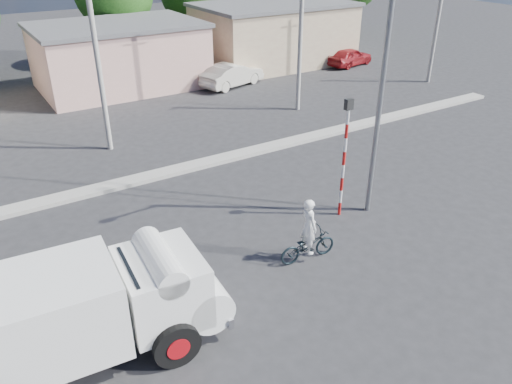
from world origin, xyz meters
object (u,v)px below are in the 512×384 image
cyclist (308,234)px  car_red (350,57)px  traffic_pole (345,149)px  bicycle (308,246)px  truck (89,309)px  streetlight (379,79)px  car_cream (232,75)px

cyclist → car_red: bearing=-38.8°
car_red → traffic_pole: traffic_pole is taller
bicycle → car_red: car_red is taller
truck → car_red: size_ratio=1.65×
car_red → streetlight: 22.73m
car_cream → traffic_pole: (-4.97, -16.67, 1.84)m
bicycle → car_red: bearing=-38.8°
truck → streetlight: (10.43, 1.83, 3.50)m
car_cream → traffic_pole: traffic_pole is taller
car_cream → car_red: car_cream is taller
bicycle → car_red: 25.74m
traffic_pole → cyclist: bearing=-149.2°
streetlight → truck: bearing=-170.0°
cyclist → streetlight: size_ratio=0.20×
car_cream → truck: bearing=126.0°
truck → car_cream: bearing=56.6°
truck → bicycle: bearing=8.6°
truck → car_red: truck is taller
bicycle → car_red: size_ratio=0.49×
bicycle → car_cream: 19.82m
bicycle → cyclist: cyclist is taller
bicycle → traffic_pole: traffic_pole is taller
cyclist → car_cream: cyclist is taller
car_red → cyclist: bearing=124.9°
bicycle → streetlight: 5.90m
car_cream → car_red: bearing=-105.8°
truck → traffic_pole: (9.49, 2.13, 1.13)m
truck → traffic_pole: size_ratio=1.50×
truck → car_cream: size_ratio=1.42×
car_cream → streetlight: (-4.03, -16.97, 4.21)m
cyclist → car_cream: size_ratio=0.40×
bicycle → traffic_pole: size_ratio=0.44×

